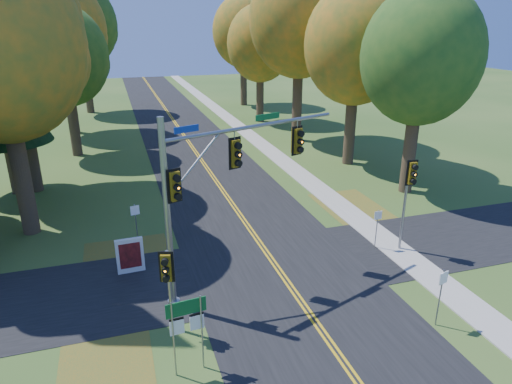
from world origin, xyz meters
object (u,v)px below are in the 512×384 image
object	(u,v)px
east_signal_pole	(410,183)
info_kiosk	(130,256)
route_sign_cluster	(187,321)
traffic_mast	(215,181)

from	to	relation	value
east_signal_pole	info_kiosk	world-z (taller)	east_signal_pole
east_signal_pole	route_sign_cluster	bearing A→B (deg)	-152.58
east_signal_pole	traffic_mast	bearing A→B (deg)	-172.31
east_signal_pole	route_sign_cluster	size ratio (longest dim) A/B	1.71
traffic_mast	info_kiosk	xyz separation A→B (m)	(-3.40, 2.59, -4.04)
east_signal_pole	route_sign_cluster	distance (m)	12.45
info_kiosk	east_signal_pole	bearing A→B (deg)	-11.26
east_signal_pole	info_kiosk	distance (m)	13.16
traffic_mast	east_signal_pole	xyz separation A→B (m)	(9.33, 0.68, -1.33)
traffic_mast	route_sign_cluster	world-z (taller)	traffic_mast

